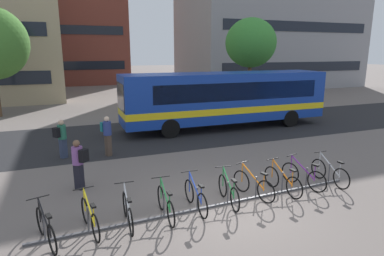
{
  "coord_description": "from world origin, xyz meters",
  "views": [
    {
      "loc": [
        -4.05,
        -7.58,
        4.36
      ],
      "look_at": [
        0.59,
        4.31,
        1.39
      ],
      "focal_mm": 30.67,
      "sensor_mm": 36.0,
      "label": 1
    }
  ],
  "objects": [
    {
      "name": "ground",
      "position": [
        0.0,
        0.0,
        0.0
      ],
      "size": [
        200.0,
        200.0,
        0.0
      ],
      "primitive_type": "plane",
      "color": "#6B605B"
    },
    {
      "name": "bus_lane_asphalt",
      "position": [
        0.0,
        9.29,
        0.0
      ],
      "size": [
        80.0,
        7.2,
        0.01
      ],
      "primitive_type": "cube",
      "color": "#232326",
      "rests_on": "ground"
    },
    {
      "name": "city_bus",
      "position": [
        4.57,
        9.29,
        1.78
      ],
      "size": [
        12.06,
        2.74,
        3.2
      ],
      "rotation": [
        0.0,
        0.0,
        3.13
      ],
      "color": "#14389E",
      "rests_on": "ground"
    },
    {
      "name": "bike_rack",
      "position": [
        -0.34,
        0.28,
        0.09
      ],
      "size": [
        9.8,
        0.47,
        0.7
      ],
      "rotation": [
        0.0,
        0.0,
        0.04
      ],
      "color": "#47474C",
      "rests_on": "ground"
    },
    {
      "name": "parked_bicycle_black_0",
      "position": [
        -4.71,
        0.0,
        0.38
      ],
      "size": [
        0.65,
        1.67,
        0.99
      ],
      "rotation": [
        0.0,
        0.0,
        1.85
      ],
      "color": "black",
      "rests_on": "ground"
    },
    {
      "name": "parked_bicycle_yellow_1",
      "position": [
        -3.72,
        0.17,
        0.38
      ],
      "size": [
        0.52,
        1.71,
        0.99
      ],
      "rotation": [
        0.0,
        0.0,
        1.74
      ],
      "color": "black",
      "rests_on": "ground"
    },
    {
      "name": "parked_bicycle_silver_2",
      "position": [
        -2.79,
        0.16,
        0.38
      ],
      "size": [
        0.52,
        1.72,
        0.99
      ],
      "rotation": [
        0.0,
        0.0,
        1.53
      ],
      "color": "black",
      "rests_on": "ground"
    },
    {
      "name": "parked_bicycle_green_3",
      "position": [
        -1.77,
        0.18,
        0.38
      ],
      "size": [
        0.52,
        1.72,
        0.99
      ],
      "rotation": [
        0.0,
        0.0,
        1.54
      ],
      "color": "black",
      "rests_on": "ground"
    },
    {
      "name": "parked_bicycle_blue_4",
      "position": [
        -0.86,
        0.32,
        0.38
      ],
      "size": [
        0.52,
        1.72,
        0.99
      ],
      "rotation": [
        0.0,
        0.0,
        1.57
      ],
      "color": "black",
      "rests_on": "ground"
    },
    {
      "name": "parked_bicycle_green_5",
      "position": [
        0.19,
        0.33,
        0.38
      ],
      "size": [
        0.52,
        1.72,
        0.99
      ],
      "rotation": [
        0.0,
        0.0,
        1.45
      ],
      "color": "black",
      "rests_on": "ground"
    },
    {
      "name": "parked_bicycle_orange_6",
      "position": [
        1.1,
        0.45,
        0.38
      ],
      "size": [
        0.62,
        1.68,
        0.99
      ],
      "rotation": [
        0.0,
        0.0,
        1.83
      ],
      "color": "black",
      "rests_on": "ground"
    },
    {
      "name": "parked_bicycle_orange_7",
      "position": [
        2.14,
        0.4,
        0.38
      ],
      "size": [
        0.52,
        1.72,
        0.99
      ],
      "rotation": [
        0.0,
        0.0,
        1.68
      ],
      "color": "black",
      "rests_on": "ground"
    },
    {
      "name": "parked_bicycle_purple_8",
      "position": [
        3.03,
        0.51,
        0.38
      ],
      "size": [
        0.63,
        1.68,
        0.99
      ],
      "rotation": [
        0.0,
        0.0,
        1.84
      ],
      "color": "black",
      "rests_on": "ground"
    },
    {
      "name": "parked_bicycle_silver_9",
      "position": [
        4.08,
        0.44,
        0.38
      ],
      "size": [
        0.52,
        1.72,
        0.99
      ],
      "rotation": [
        0.0,
        0.0,
        1.59
      ],
      "color": "black",
      "rests_on": "ground"
    },
    {
      "name": "commuter_black_pack_0",
      "position": [
        -4.31,
        6.64,
        0.94
      ],
      "size": [
        0.6,
        0.56,
        1.64
      ],
      "rotation": [
        0.0,
        0.0,
        0.64
      ],
      "color": "#2D3851",
      "rests_on": "ground"
    },
    {
      "name": "commuter_black_pack_1",
      "position": [
        -3.81,
        3.0,
        0.95
      ],
      "size": [
        0.59,
        0.59,
        1.65
      ],
      "rotation": [
        0.0,
        0.0,
        2.37
      ],
      "color": "black",
      "rests_on": "ground"
    },
    {
      "name": "commuter_teal_pack_2",
      "position": [
        -2.5,
        6.32,
        1.0
      ],
      "size": [
        0.49,
        0.6,
        1.72
      ],
      "rotation": [
        0.0,
        0.0,
        5.13
      ],
      "color": "#47382D",
      "rests_on": "ground"
    },
    {
      "name": "street_tree_1",
      "position": [
        10.29,
        16.11,
        5.05
      ],
      "size": [
        4.09,
        4.09,
        7.03
      ],
      "color": "brown",
      "rests_on": "ground"
    },
    {
      "name": "building_right_wing",
      "position": [
        21.13,
        29.68,
        8.9
      ],
      "size": [
        21.8,
        12.04,
        17.8
      ],
      "color": "gray",
      "rests_on": "ground"
    },
    {
      "name": "building_centre_block",
      "position": [
        -2.4,
        43.14,
        8.81
      ],
      "size": [
        14.07,
        11.46,
        17.62
      ],
      "color": "brown",
      "rests_on": "ground"
    }
  ]
}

